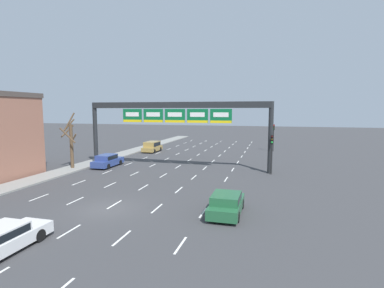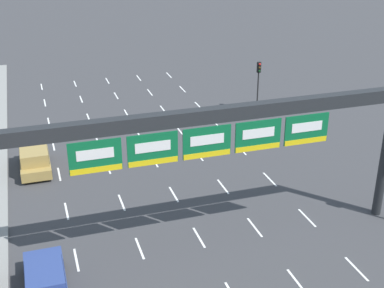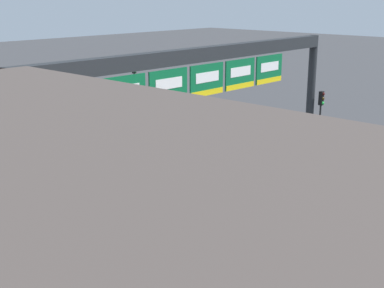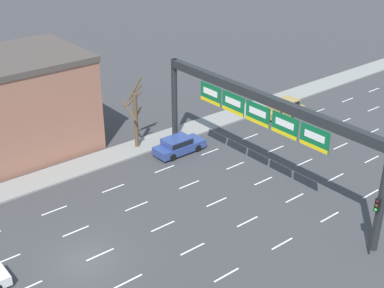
% 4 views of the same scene
% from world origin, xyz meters
% --- Properties ---
extents(lane_dashes, '(13.32, 67.00, 0.01)m').
position_xyz_m(lane_dashes, '(0.00, 13.50, 0.00)').
color(lane_dashes, white).
rests_on(lane_dashes, ground_plane).
extents(sign_gantry, '(21.92, 0.70, 7.73)m').
position_xyz_m(sign_gantry, '(0.00, 15.19, 6.25)').
color(sign_gantry, '#232628').
rests_on(sign_gantry, ground_plane).
extents(suv_gold, '(1.99, 4.39, 1.70)m').
position_xyz_m(suv_gold, '(-8.05, 27.12, 0.94)').
color(suv_gold, '#A88947').
rests_on(suv_gold, ground_plane).
extents(car_blue, '(1.89, 4.66, 1.50)m').
position_xyz_m(car_blue, '(-8.19, 13.72, 0.80)').
color(car_blue, navy).
rests_on(car_blue, ground_plane).
extents(traffic_light_near_gantry, '(0.30, 0.35, 4.44)m').
position_xyz_m(traffic_light_near_gantry, '(11.01, 33.01, 3.18)').
color(traffic_light_near_gantry, black).
rests_on(traffic_light_near_gantry, ground_plane).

